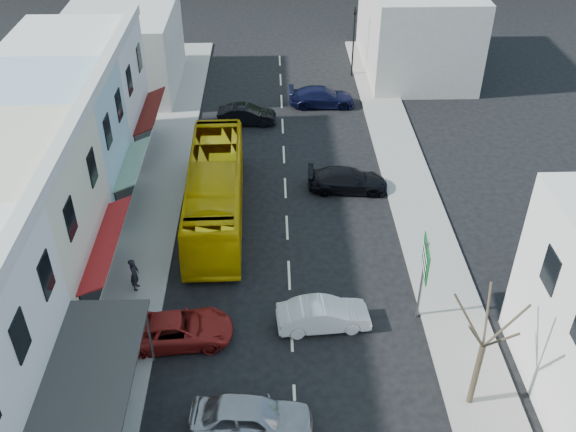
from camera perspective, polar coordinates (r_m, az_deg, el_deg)
The scene contains 17 objects.
ground at distance 29.22m, azimuth 0.33°, elevation -10.40°, with size 120.00×120.00×0.00m, color black.
sidewalk_left at distance 37.45m, azimuth -11.72°, elevation 0.72°, with size 3.00×52.00×0.15m, color gray.
sidewalk_right at distance 37.74m, azimuth 11.29°, elevation 1.08°, with size 3.00×52.00×0.15m, color gray.
shopfront_row at distance 32.69m, azimuth -22.42°, elevation 1.20°, with size 8.25×30.00×8.00m.
distant_block_left at distance 51.87m, azimuth -14.47°, elevation 14.11°, with size 8.00×10.00×6.00m, color #B7B2A8.
distant_block_right at distance 54.55m, azimuth 11.38°, elevation 16.13°, with size 8.00×12.00×7.00m, color #B7B2A8.
bus at distance 35.51m, azimuth -6.48°, elevation 2.07°, with size 2.50×11.60×3.10m, color #DBB007.
car_silver at distance 25.40m, azimuth -3.27°, elevation -17.56°, with size 1.80×4.40×1.40m, color #A1A1A5.
car_white at distance 29.09m, azimuth 3.17°, elevation -8.76°, with size 1.80×4.40×1.40m, color silver.
car_red at distance 28.85m, azimuth -9.78°, elevation -9.84°, with size 1.90×4.60×1.40m, color maroon.
car_black_near at distance 38.17m, azimuth 5.32°, elevation 3.23°, with size 1.84×4.50×1.40m, color black.
car_black_far at distance 45.58m, azimuth -3.70°, elevation 8.99°, with size 1.80×4.40×1.40m, color black.
car_navy_far at distance 48.15m, azimuth 3.05°, elevation 10.53°, with size 1.84×4.50×1.40m, color black.
pedestrian_left at distance 31.48m, azimuth -13.49°, elevation -5.10°, with size 0.60×0.40×1.70m, color black.
direction_sign at distance 29.11m, azimuth 11.82°, elevation -5.70°, with size 0.41×1.96×4.33m, color #0F5823, non-canonical shape.
street_tree at distance 25.27m, azimuth 16.93°, elevation -11.04°, with size 2.40×2.40×6.52m, color #342A1E, non-canonical shape.
traffic_signal at distance 52.75m, azimuth 5.84°, elevation 15.13°, with size 0.97×1.24×5.56m, color black, non-canonical shape.
Camera 1 is at (-0.72, -20.33, 20.97)m, focal length 40.00 mm.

